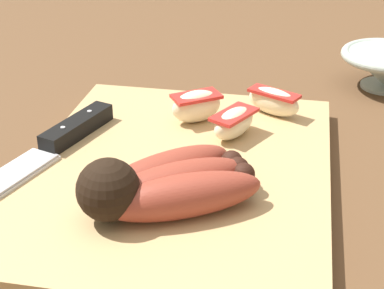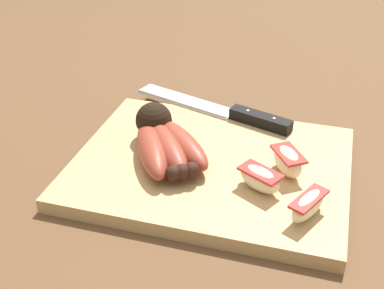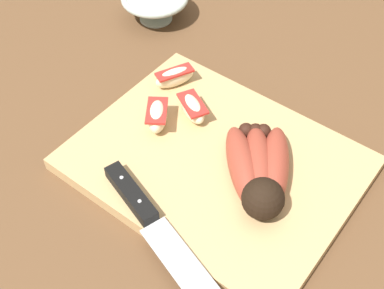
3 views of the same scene
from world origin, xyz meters
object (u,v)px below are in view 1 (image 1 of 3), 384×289
at_px(banana_bunch, 164,185).
at_px(apple_wedge_middle, 196,105).
at_px(chefs_knife, 48,148).
at_px(apple_wedge_far, 274,101).
at_px(apple_wedge_near, 234,122).

height_order(banana_bunch, apple_wedge_middle, banana_bunch).
height_order(chefs_knife, apple_wedge_middle, apple_wedge_middle).
bearing_deg(apple_wedge_far, chefs_knife, -57.64).
bearing_deg(banana_bunch, apple_wedge_middle, -178.93).
bearing_deg(apple_wedge_far, banana_bunch, -21.22).
xyz_separation_m(banana_bunch, apple_wedge_far, (-0.20, 0.08, -0.00)).
xyz_separation_m(apple_wedge_near, apple_wedge_far, (-0.06, 0.04, 0.00)).
bearing_deg(apple_wedge_near, banana_bunch, -16.65).
height_order(apple_wedge_middle, apple_wedge_far, apple_wedge_middle).
bearing_deg(chefs_knife, apple_wedge_far, 122.36).
bearing_deg(apple_wedge_near, apple_wedge_far, 149.55).
xyz_separation_m(apple_wedge_middle, apple_wedge_far, (-0.03, 0.08, -0.00)).
relative_size(chefs_knife, apple_wedge_near, 4.25).
bearing_deg(apple_wedge_middle, banana_bunch, 1.07).
relative_size(apple_wedge_near, apple_wedge_far, 0.98).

